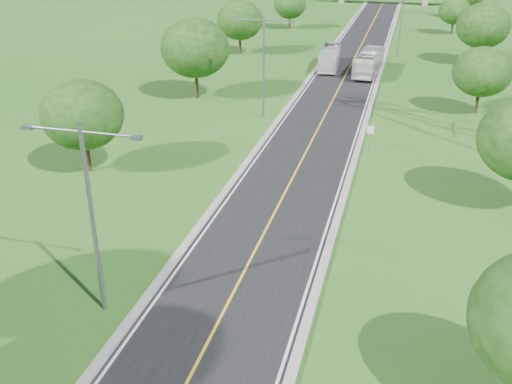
% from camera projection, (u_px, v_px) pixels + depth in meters
% --- Properties ---
extents(ground, '(260.00, 260.00, 0.00)m').
position_uv_depth(ground, '(341.00, 85.00, 69.78)').
color(ground, '#1F5417').
rests_on(ground, ground).
extents(road, '(8.00, 150.00, 0.06)m').
position_uv_depth(road, '(347.00, 73.00, 75.01)').
color(road, black).
rests_on(road, ground).
extents(curb_left, '(0.50, 150.00, 0.22)m').
position_uv_depth(curb_left, '(315.00, 70.00, 75.97)').
color(curb_left, gray).
rests_on(curb_left, ground).
extents(curb_right, '(0.50, 150.00, 0.22)m').
position_uv_depth(curb_right, '(380.00, 74.00, 73.98)').
color(curb_right, gray).
rests_on(curb_right, ground).
extents(speed_limit_sign, '(0.55, 0.09, 2.40)m').
position_uv_depth(speed_limit_sign, '(370.00, 134.00, 48.66)').
color(speed_limit_sign, slate).
rests_on(speed_limit_sign, ground).
extents(streetlight_near_left, '(5.90, 0.25, 10.00)m').
position_uv_depth(streetlight_near_left, '(91.00, 205.00, 26.73)').
color(streetlight_near_left, slate).
rests_on(streetlight_near_left, ground).
extents(streetlight_mid_left, '(5.90, 0.25, 10.00)m').
position_uv_depth(streetlight_mid_left, '(264.00, 59.00, 55.54)').
color(streetlight_mid_left, slate).
rests_on(streetlight_mid_left, ground).
extents(streetlight_far_right, '(5.90, 0.25, 10.00)m').
position_uv_depth(streetlight_far_right, '(402.00, 15.00, 81.56)').
color(streetlight_far_right, slate).
rests_on(streetlight_far_right, ground).
extents(tree_lb, '(6.30, 6.30, 7.33)m').
position_uv_depth(tree_lb, '(82.00, 115.00, 43.59)').
color(tree_lb, black).
rests_on(tree_lb, ground).
extents(tree_lc, '(7.56, 7.56, 8.79)m').
position_uv_depth(tree_lc, '(195.00, 48.00, 62.17)').
color(tree_lc, black).
rests_on(tree_lc, ground).
extents(tree_ld, '(6.72, 6.72, 7.82)m').
position_uv_depth(tree_ld, '(240.00, 20.00, 83.86)').
color(tree_ld, black).
rests_on(tree_ld, ground).
extents(tree_le, '(5.88, 5.88, 6.84)m').
position_uv_depth(tree_le, '(290.00, 5.00, 104.49)').
color(tree_le, black).
rests_on(tree_le, ground).
extents(tree_rc, '(5.88, 5.88, 6.84)m').
position_uv_depth(tree_rc, '(482.00, 72.00, 57.44)').
color(tree_rc, black).
rests_on(tree_rc, ground).
extents(tree_rd, '(7.14, 7.14, 8.30)m').
position_uv_depth(tree_rd, '(483.00, 26.00, 77.53)').
color(tree_rd, black).
rests_on(tree_rd, ground).
extents(tree_re, '(5.46, 5.46, 6.35)m').
position_uv_depth(tree_re, '(455.00, 11.00, 99.60)').
color(tree_re, black).
rests_on(tree_re, ground).
extents(bus_outbound, '(3.24, 10.88, 2.99)m').
position_uv_depth(bus_outbound, '(369.00, 62.00, 73.90)').
color(bus_outbound, silver).
rests_on(bus_outbound, road).
extents(bus_inbound, '(2.96, 10.10, 2.78)m').
position_uv_depth(bus_inbound, '(330.00, 58.00, 76.94)').
color(bus_inbound, silver).
rests_on(bus_inbound, road).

